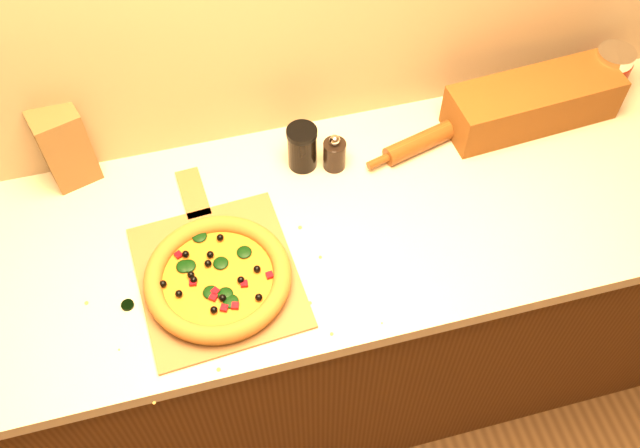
{
  "coord_description": "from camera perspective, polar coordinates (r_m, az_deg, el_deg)",
  "views": [
    {
      "loc": [
        -0.17,
        0.45,
        2.3
      ],
      "look_at": [
        0.08,
        1.38,
        0.96
      ],
      "focal_mm": 40.0,
      "sensor_mm": 36.0,
      "label": 1
    }
  ],
  "objects": [
    {
      "name": "cabinet",
      "position": [
        2.12,
        -2.4,
        -7.72
      ],
      "size": [
        2.8,
        0.65,
        0.86
      ],
      "primitive_type": "cube",
      "color": "#47260F",
      "rests_on": "ground"
    },
    {
      "name": "countertop",
      "position": [
        1.73,
        -2.9,
        -0.77
      ],
      "size": [
        2.84,
        0.68,
        0.04
      ],
      "primitive_type": "cube",
      "color": "beige",
      "rests_on": "cabinet"
    },
    {
      "name": "pizza_peel",
      "position": [
        1.66,
        -8.31,
        -3.73
      ],
      "size": [
        0.38,
        0.54,
        0.01
      ],
      "rotation": [
        0.0,
        0.0,
        0.07
      ],
      "color": "brown",
      "rests_on": "countertop"
    },
    {
      "name": "pizza",
      "position": [
        1.62,
        -8.15,
        -4.29
      ],
      "size": [
        0.33,
        0.33,
        0.05
      ],
      "color": "#A76F29",
      "rests_on": "pizza_peel"
    },
    {
      "name": "bottle_cap",
      "position": [
        1.66,
        -15.14,
        -6.27
      ],
      "size": [
        0.04,
        0.04,
        0.01
      ],
      "primitive_type": "cylinder",
      "rotation": [
        0.0,
        0.0,
        0.43
      ],
      "color": "black",
      "rests_on": "countertop"
    },
    {
      "name": "pepper_grinder",
      "position": [
        1.8,
        1.17,
        5.64
      ],
      "size": [
        0.06,
        0.06,
        0.11
      ],
      "color": "black",
      "rests_on": "countertop"
    },
    {
      "name": "rolling_pin",
      "position": [
        1.88,
        8.63,
        6.74
      ],
      "size": [
        0.36,
        0.12,
        0.05
      ],
      "rotation": [
        0.0,
        0.0,
        0.27
      ],
      "color": "#5F2D10",
      "rests_on": "countertop"
    },
    {
      "name": "coffee_canister",
      "position": [
        2.12,
        22.14,
        11.26
      ],
      "size": [
        0.1,
        0.1,
        0.14
      ],
      "color": "silver",
      "rests_on": "countertop"
    },
    {
      "name": "bread_bag",
      "position": [
        1.98,
        16.65,
        9.3
      ],
      "size": [
        0.47,
        0.18,
        0.13
      ],
      "primitive_type": "cube",
      "rotation": [
        0.0,
        0.0,
        0.07
      ],
      "color": "#613512",
      "rests_on": "countertop"
    },
    {
      "name": "paper_bag",
      "position": [
        1.84,
        -19.72,
        5.87
      ],
      "size": [
        0.13,
        0.12,
        0.22
      ],
      "primitive_type": "cube",
      "rotation": [
        0.0,
        0.0,
        0.3
      ],
      "color": "brown",
      "rests_on": "countertop"
    },
    {
      "name": "dark_jar",
      "position": [
        1.79,
        -1.44,
        6.15
      ],
      "size": [
        0.08,
        0.08,
        0.12
      ],
      "color": "black",
      "rests_on": "countertop"
    }
  ]
}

